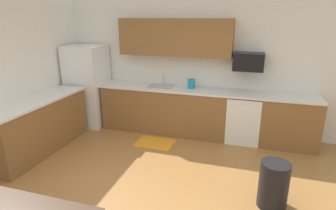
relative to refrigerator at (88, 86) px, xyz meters
The scene contains 16 objects.
ground_plane 3.23m from the refrigerator, 45.52° to the right, with size 12.00×12.00×0.00m, color #9E6B38.
wall_back 2.28m from the refrigerator, 11.16° to the left, with size 5.80×0.10×2.70m, color silver.
cabinet_run_back 1.75m from the refrigerator, ahead, with size 2.55×0.60×0.90m, color brown.
cabinet_run_back_right 4.10m from the refrigerator, ahead, with size 1.00×0.60×0.90m, color brown.
cabinet_run_left 1.48m from the refrigerator, 94.83° to the right, with size 0.60×2.00×0.90m, color brown.
countertop_back 2.18m from the refrigerator, ahead, with size 4.80×0.64×0.04m, color silver.
countertop_left 1.43m from the refrigerator, 94.83° to the right, with size 0.64×2.00×0.04m, color silver.
upper_cabinets_back 2.16m from the refrigerator, ahead, with size 2.20×0.34×0.70m, color brown.
refrigerator is the anchor object (origin of this frame).
oven_range 3.30m from the refrigerator, ahead, with size 0.60×0.60×0.91m.
microwave 3.34m from the refrigerator, ahead, with size 0.54×0.36×0.32m, color black.
sink_basin 1.62m from the refrigerator, ahead, with size 0.48×0.40×0.14m, color #A5A8AD.
sink_faucet 1.65m from the refrigerator, ahead, with size 0.02×0.02×0.24m, color #B2B5BA.
trash_bin 4.21m from the refrigerator, 26.26° to the right, with size 0.36×0.36×0.60m, color black.
floor_mat 2.00m from the refrigerator, 18.31° to the right, with size 0.70×0.50×0.01m, color orange.
kettle 2.25m from the refrigerator, ahead, with size 0.14×0.14×0.20m, color #198CBF.
Camera 1 is at (1.19, -2.87, 2.30)m, focal length 29.94 mm.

